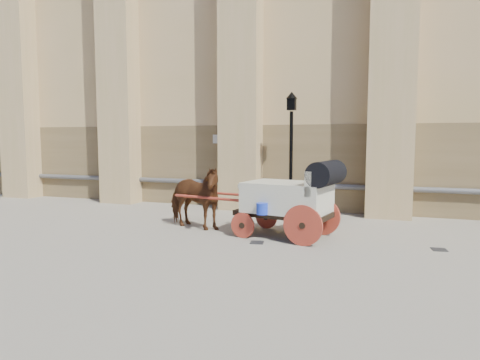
% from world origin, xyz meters
% --- Properties ---
extents(ground, '(90.00, 90.00, 0.00)m').
position_xyz_m(ground, '(0.00, 0.00, 0.00)').
color(ground, gray).
rests_on(ground, ground).
extents(horse, '(2.27, 1.52, 1.76)m').
position_xyz_m(horse, '(-1.17, 0.01, 0.88)').
color(horse, '#5E3313').
rests_on(horse, ground).
extents(carriage, '(4.67, 2.04, 1.98)m').
position_xyz_m(carriage, '(1.69, -0.17, 1.07)').
color(carriage, black).
rests_on(carriage, ground).
extents(street_lamp, '(0.38, 0.38, 4.02)m').
position_xyz_m(street_lamp, '(0.95, 3.01, 2.15)').
color(street_lamp, black).
rests_on(street_lamp, ground).
extents(drain_grate_near, '(0.37, 0.37, 0.01)m').
position_xyz_m(drain_grate_near, '(1.00, -0.99, 0.01)').
color(drain_grate_near, black).
rests_on(drain_grate_near, ground).
extents(drain_grate_far, '(0.36, 0.36, 0.01)m').
position_xyz_m(drain_grate_far, '(5.11, -0.27, 0.01)').
color(drain_grate_far, black).
rests_on(drain_grate_far, ground).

